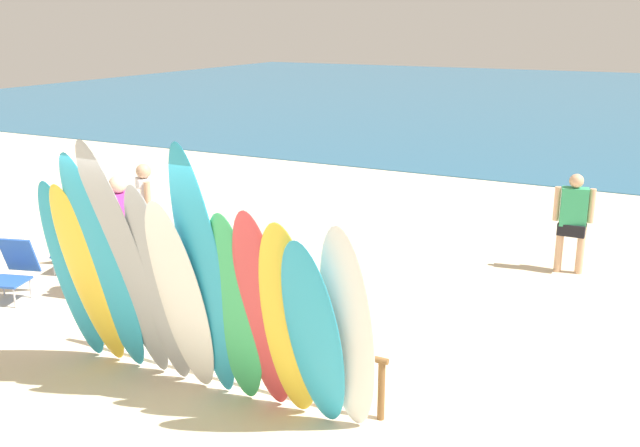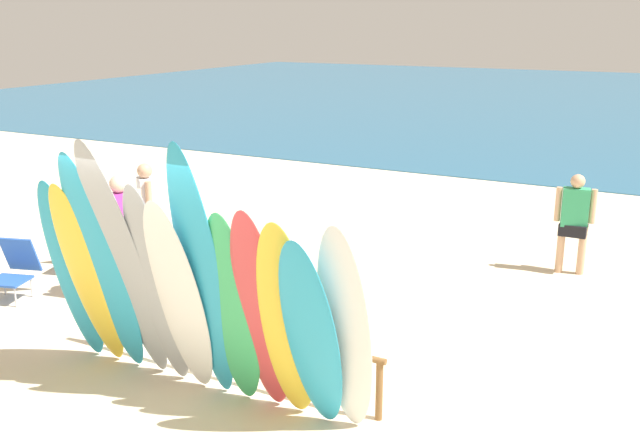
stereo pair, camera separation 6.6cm
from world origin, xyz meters
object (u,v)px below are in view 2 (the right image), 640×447
Objects in this scene: surfboard_white_5 at (179,299)px; surfboard_white_11 at (345,332)px; surfboard_rack at (224,333)px; beachgoer_near_rack at (147,208)px; surfboard_teal_0 at (72,272)px; surfboard_teal_6 at (202,277)px; beachgoer_photographing at (574,217)px; beach_chair_red at (15,267)px; beachgoer_strolling at (122,228)px; surfboard_grey_4 at (158,288)px; beach_chair_blue at (80,242)px; surfboard_teal_10 at (311,337)px; surfboard_red_8 at (261,313)px; surfboard_yellow_9 at (287,323)px; surfboard_grey_3 at (124,266)px; surfboard_yellow_1 at (88,277)px; surfboard_green_7 at (233,311)px; surfboard_teal_2 at (104,267)px.

surfboard_white_11 is at bearing 5.41° from surfboard_white_5.
surfboard_rack is 2.26× the size of beachgoer_near_rack.
surfboard_white_5 is at bearing -4.46° from beachgoer_near_rack.
surfboard_teal_6 reaches higher than surfboard_teal_0.
beach_chair_red is (-6.66, -4.57, -0.45)m from beachgoer_photographing.
surfboard_teal_6 is at bearing 55.19° from beachgoer_photographing.
surfboard_white_11 is 1.24× the size of beachgoer_strolling.
beach_chair_blue is at bearing 142.68° from surfboard_grey_4.
surfboard_teal_6 is 1.34× the size of surfboard_teal_10.
beach_chair_red is (-4.10, 1.15, -0.93)m from surfboard_teal_6.
surfboard_red_8 reaches higher than surfboard_yellow_9.
surfboard_grey_3 is at bearing -10.09° from surfboard_teal_0.
surfboard_yellow_9 is (2.70, -0.00, -0.04)m from surfboard_teal_0.
beachgoer_photographing is at bearing 53.17° from surfboard_yellow_1.
surfboard_grey_3 is 1.28× the size of surfboard_red_8.
surfboard_red_8 is 3.75m from beachgoer_strolling.
beachgoer_photographing is at bearing 79.21° from surfboard_white_11.
surfboard_green_7 reaches higher than beach_chair_blue.
surfboard_teal_2 is 0.32m from surfboard_grey_3.
surfboard_rack is 3.99m from beach_chair_red.
beach_chair_blue is at bearing 154.75° from surfboard_rack.
surfboard_rack is at bearing 20.08° from surfboard_yellow_1.
surfboard_white_11 is at bearing -0.93° from surfboard_yellow_9.
surfboard_grey_4 is 0.85m from surfboard_green_7.
surfboard_grey_3 is at bearing -2.67° from surfboard_teal_2.
surfboard_grey_4 is at bearing 6.24° from surfboard_teal_2.
surfboard_yellow_9 is 1.30× the size of beachgoer_near_rack.
surfboard_teal_10 is at bearing -20.08° from surfboard_yellow_9.
beachgoer_near_rack is (-2.07, 3.03, -0.33)m from surfboard_teal_2.
surfboard_white_11 is at bearing -27.08° from beach_chair_red.
surfboard_teal_6 reaches higher than beachgoer_near_rack.
beachgoer_photographing is at bearing 57.86° from surfboard_grey_4.
surfboard_grey_3 is at bearing -173.57° from surfboard_red_8.
surfboard_white_11 is at bearing 5.42° from surfboard_teal_2.
surfboard_grey_3 is at bearing 48.31° from beachgoer_photographing.
surfboard_rack is 1.66× the size of surfboard_white_5.
surfboard_teal_2 is 1.12× the size of surfboard_grey_4.
surfboard_teal_10 is at bearing -39.79° from beach_chair_blue.
surfboard_white_11 is 5.70m from beach_chair_red.
surfboard_rack is at bearing 30.86° from surfboard_teal_2.
beach_chair_blue is at bearing 151.01° from surfboard_green_7.
beachgoer_strolling is at bearing 148.70° from surfboard_green_7.
beachgoer_photographing is (1.67, 5.66, -0.16)m from surfboard_yellow_9.
surfboard_yellow_1 is 2.68× the size of beach_chair_blue.
surfboard_white_11 is (1.76, 0.11, -0.02)m from surfboard_white_5.
surfboard_teal_6 reaches higher than surfboard_grey_4.
surfboard_teal_6 reaches higher than surfboard_grey_3.
surfboard_red_8 reaches higher than beach_chair_blue.
surfboard_yellow_9 is 5.65m from beach_chair_blue.
surfboard_red_8 is at bearing -1.23° from surfboard_teal_0.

